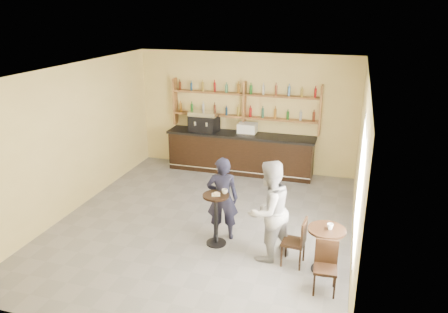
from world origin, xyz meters
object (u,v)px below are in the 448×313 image
(pastry_case, at_px, (247,129))
(cafe_table, at_px, (325,250))
(pedestal_table, at_px, (216,220))
(man_main, at_px, (222,198))
(chair_west, at_px, (293,242))
(espresso_machine, at_px, (204,121))
(bar_counter, at_px, (240,153))
(chair_south, at_px, (325,268))
(patron_second, at_px, (269,211))

(pastry_case, bearing_deg, cafe_table, -68.04)
(pedestal_table, distance_m, cafe_table, 2.09)
(man_main, bearing_deg, chair_west, 146.29)
(espresso_machine, height_order, chair_west, espresso_machine)
(chair_west, bearing_deg, man_main, -105.53)
(espresso_machine, distance_m, pedestal_table, 4.25)
(pedestal_table, bearing_deg, man_main, 81.18)
(bar_counter, relative_size, cafe_table, 4.95)
(espresso_machine, distance_m, chair_south, 6.10)
(pastry_case, height_order, pedestal_table, pastry_case)
(bar_counter, height_order, pastry_case, pastry_case)
(bar_counter, xyz_separation_m, cafe_table, (2.60, -4.17, -0.14))
(chair_west, bearing_deg, pedestal_table, -95.23)
(bar_counter, height_order, cafe_table, bar_counter)
(cafe_table, bearing_deg, pastry_case, 119.99)
(bar_counter, relative_size, chair_south, 4.72)
(cafe_table, bearing_deg, patron_second, 172.01)
(bar_counter, relative_size, pedestal_table, 3.89)
(espresso_machine, height_order, pedestal_table, espresso_machine)
(espresso_machine, height_order, chair_south, espresso_machine)
(cafe_table, xyz_separation_m, chair_south, (0.05, -0.60, 0.02))
(espresso_machine, xyz_separation_m, pastry_case, (1.22, 0.00, -0.12))
(bar_counter, bearing_deg, chair_south, -61.00)
(pedestal_table, xyz_separation_m, chair_south, (2.11, -0.92, -0.09))
(pastry_case, height_order, patron_second, patron_second)
(pedestal_table, height_order, chair_south, pedestal_table)
(bar_counter, distance_m, chair_west, 4.61)
(man_main, distance_m, cafe_table, 2.14)
(pedestal_table, height_order, cafe_table, pedestal_table)
(pastry_case, relative_size, cafe_table, 0.62)
(pedestal_table, height_order, man_main, man_main)
(espresso_machine, relative_size, pastry_case, 1.52)
(pastry_case, height_order, man_main, man_main)
(chair_west, xyz_separation_m, chair_south, (0.60, -0.65, -0.02))
(pastry_case, relative_size, man_main, 0.30)
(man_main, relative_size, chair_south, 1.97)
(chair_south, bearing_deg, patron_second, 141.98)
(bar_counter, height_order, pedestal_table, bar_counter)
(chair_west, relative_size, patron_second, 0.48)
(cafe_table, bearing_deg, pedestal_table, 171.25)
(espresso_machine, xyz_separation_m, chair_west, (3.08, -4.12, -0.92))
(chair_south, bearing_deg, man_main, 146.62)
(pedestal_table, relative_size, chair_south, 1.21)
(bar_counter, distance_m, man_main, 3.64)
(cafe_table, height_order, chair_south, chair_south)
(patron_second, bearing_deg, chair_west, 114.60)
(pastry_case, bearing_deg, chair_west, -73.77)
(bar_counter, relative_size, patron_second, 2.16)
(pedestal_table, bearing_deg, bar_counter, 97.95)
(pedestal_table, xyz_separation_m, chair_west, (1.51, -0.27, -0.07))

